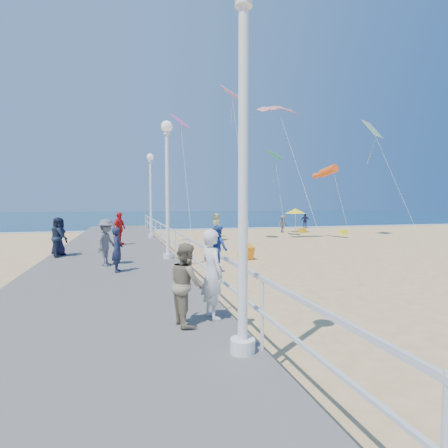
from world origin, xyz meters
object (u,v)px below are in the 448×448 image
object	(u,v)px
lamp_post_mid	(167,175)
toddler_held	(218,248)
spectator_3	(119,229)
beach_chair_left	(343,232)
box_kite	(246,253)
beach_umbrella	(296,211)
woman_holding_toddler	(212,274)
beach_walker_a	(283,224)
beach_walker_b	(305,221)
spectator_1	(186,284)
beach_walker_c	(217,225)
lamp_post_far	(151,186)
spectator_2	(106,242)
spectator_0	(117,250)
lamp_post_near	(243,122)
spectator_4	(58,236)
beach_chair_right	(302,231)
spectator_7	(59,237)

from	to	relation	value
lamp_post_mid	toddler_held	world-z (taller)	lamp_post_mid
spectator_3	beach_chair_left	distance (m)	18.92
box_kite	beach_umbrella	world-z (taller)	beach_umbrella
woman_holding_toddler	box_kite	world-z (taller)	woman_holding_toddler
beach_walker_a	beach_walker_b	bearing A→B (deg)	24.36
spectator_1	beach_walker_a	world-z (taller)	spectator_1
beach_walker_c	beach_chair_left	world-z (taller)	beach_walker_c
lamp_post_far	beach_umbrella	size ratio (longest dim) A/B	2.49
spectator_1	beach_chair_left	world-z (taller)	spectator_1
beach_walker_a	box_kite	bearing A→B (deg)	-142.16
spectator_2	spectator_0	bearing A→B (deg)	-134.79
beach_chair_left	lamp_post_far	bearing A→B (deg)	-170.92
beach_walker_a	beach_chair_left	xyz separation A→B (m)	(3.95, -3.28, -0.57)
lamp_post_near	spectator_4	distance (m)	12.09
beach_chair_left	spectator_2	bearing A→B (deg)	-145.44
lamp_post_mid	spectator_3	xyz separation A→B (m)	(-1.90, 5.24, -2.40)
beach_umbrella	beach_chair_right	xyz separation A→B (m)	(0.34, -0.67, -1.71)
beach_walker_a	beach_umbrella	size ratio (longest dim) A/B	0.72
lamp_post_near	beach_walker_b	xyz separation A→B (m)	(16.93, 28.79, -2.90)
lamp_post_near	spectator_1	size ratio (longest dim) A/B	3.68
spectator_2	spectator_3	size ratio (longest dim) A/B	0.94
lamp_post_far	box_kite	bearing A→B (deg)	-64.49
beach_chair_left	beach_chair_right	distance (m)	3.48
spectator_7	beach_walker_b	size ratio (longest dim) A/B	1.04
spectator_0	spectator_1	size ratio (longest dim) A/B	0.98
lamp_post_mid	beach_walker_a	xyz separation A→B (m)	(11.96, 14.82, -2.89)
toddler_held	spectator_0	size ratio (longest dim) A/B	0.62
woman_holding_toddler	spectator_7	world-z (taller)	woman_holding_toddler
spectator_0	spectator_4	distance (m)	4.95
spectator_7	beach_walker_a	xyz separation A→B (m)	(16.13, 13.13, -0.42)
lamp_post_mid	beach_walker_b	distance (m)	26.20
beach_walker_a	spectator_2	bearing A→B (deg)	-152.69
lamp_post_far	beach_umbrella	bearing A→B (deg)	23.40
spectator_0	spectator_3	xyz separation A→B (m)	(-0.06, 7.52, 0.15)
spectator_1	beach_walker_c	world-z (taller)	spectator_1
lamp_post_far	woman_holding_toddler	xyz separation A→B (m)	(-0.05, -16.40, -2.43)
beach_walker_a	beach_walker_c	xyz separation A→B (m)	(-6.72, -2.32, 0.14)
beach_walker_a	beach_umbrella	distance (m)	1.63
box_kite	lamp_post_far	bearing A→B (deg)	106.56
spectator_1	lamp_post_mid	bearing A→B (deg)	-13.52
spectator_4	beach_walker_b	distance (m)	27.63
beach_walker_b	beach_umbrella	xyz separation A→B (m)	(-3.80, -5.11, 1.14)
woman_holding_toddler	spectator_1	xyz separation A→B (m)	(-0.52, -0.20, -0.11)
lamp_post_mid	lamp_post_far	xyz separation A→B (m)	(0.00, 9.00, 0.00)
spectator_2	spectator_4	bearing A→B (deg)	63.02
lamp_post_near	beach_walker_b	world-z (taller)	lamp_post_near
lamp_post_near	beach_walker_a	bearing A→B (deg)	63.33
toddler_held	beach_chair_right	world-z (taller)	toddler_held
spectator_3	woman_holding_toddler	bearing A→B (deg)	-136.79
spectator_0	beach_walker_b	size ratio (longest dim) A/B	0.92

